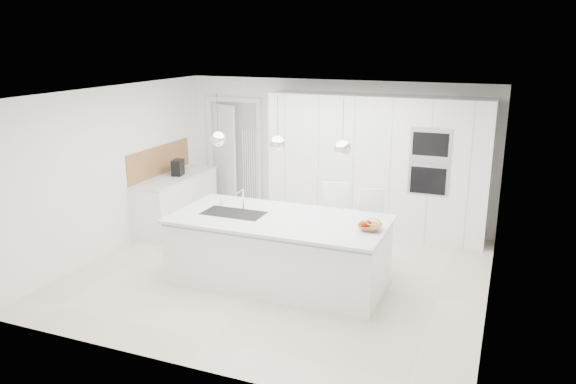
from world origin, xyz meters
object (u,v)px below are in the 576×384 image
at_px(island_base, 278,252).
at_px(espresso_machine, 178,168).
at_px(fruit_bowl, 370,227).
at_px(bar_stool_left, 333,226).
at_px(bar_stool_right, 368,232).

xyz_separation_m(island_base, espresso_machine, (-2.53, 1.58, 0.60)).
xyz_separation_m(fruit_bowl, espresso_machine, (-3.75, 1.56, 0.10)).
relative_size(island_base, espresso_machine, 10.38).
height_order(espresso_machine, bar_stool_left, bar_stool_left).
relative_size(fruit_bowl, bar_stool_right, 0.26).
xyz_separation_m(island_base, bar_stool_left, (0.50, 0.81, 0.17)).
xyz_separation_m(fruit_bowl, bar_stool_left, (-0.72, 0.80, -0.34)).
height_order(fruit_bowl, bar_stool_left, bar_stool_left).
relative_size(island_base, bar_stool_right, 2.43).
relative_size(espresso_machine, bar_stool_left, 0.23).
height_order(fruit_bowl, bar_stool_right, bar_stool_right).
bearing_deg(bar_stool_left, bar_stool_right, -11.93).
height_order(island_base, espresso_machine, espresso_machine).
relative_size(bar_stool_left, bar_stool_right, 1.04).
bearing_deg(island_base, bar_stool_left, 58.55).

